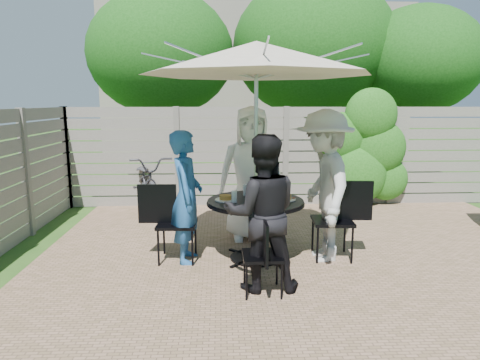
{
  "coord_description": "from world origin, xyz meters",
  "views": [
    {
      "loc": [
        -1.2,
        -4.84,
        1.93
      ],
      "look_at": [
        -0.97,
        0.38,
        0.97
      ],
      "focal_mm": 32.0,
      "sensor_mm": 36.0,
      "label": 1
    }
  ],
  "objects_px": {
    "umbrella": "(256,58)",
    "person_front": "(262,214)",
    "chair_left": "(176,238)",
    "coffee_cup": "(262,191)",
    "syrup_jug": "(250,193)",
    "person_back": "(251,174)",
    "plate_right": "(285,198)",
    "chair_front": "(263,271)",
    "chair_right": "(333,236)",
    "plate_left": "(226,198)",
    "glass_left": "(234,196)",
    "person_right": "(324,186)",
    "plate_extra": "(273,204)",
    "plate_back": "(253,192)",
    "glass_back": "(246,190)",
    "patio_table": "(255,218)",
    "plate_front": "(258,205)",
    "glass_right": "(276,192)",
    "chair_back": "(250,216)",
    "bicycle": "(147,183)",
    "person_left": "(186,197)"
  },
  "relations": [
    {
      "from": "umbrella",
      "to": "person_front",
      "type": "bearing_deg",
      "value": -90.22
    },
    {
      "from": "chair_left",
      "to": "coffee_cup",
      "type": "xyz_separation_m",
      "value": [
        1.07,
        0.22,
        0.53
      ]
    },
    {
      "from": "person_front",
      "to": "syrup_jug",
      "type": "distance_m",
      "value": 0.88
    },
    {
      "from": "person_back",
      "to": "plate_right",
      "type": "distance_m",
      "value": 0.92
    },
    {
      "from": "chair_front",
      "to": "chair_right",
      "type": "xyz_separation_m",
      "value": [
        0.97,
        0.96,
        0.05
      ]
    },
    {
      "from": "person_front",
      "to": "plate_left",
      "type": "relative_size",
      "value": 6.23
    },
    {
      "from": "plate_left",
      "to": "glass_left",
      "type": "relative_size",
      "value": 1.86
    },
    {
      "from": "chair_right",
      "to": "person_right",
      "type": "height_order",
      "value": "person_right"
    },
    {
      "from": "person_front",
      "to": "plate_extra",
      "type": "xyz_separation_m",
      "value": [
        0.18,
        0.53,
        -0.03
      ]
    },
    {
      "from": "umbrella",
      "to": "person_right",
      "type": "xyz_separation_m",
      "value": [
        0.83,
        -0.0,
        -1.49
      ]
    },
    {
      "from": "chair_front",
      "to": "chair_right",
      "type": "bearing_deg",
      "value": -45.68
    },
    {
      "from": "umbrella",
      "to": "plate_back",
      "type": "bearing_deg",
      "value": 89.78
    },
    {
      "from": "chair_front",
      "to": "glass_back",
      "type": "bearing_deg",
      "value": 4.33
    },
    {
      "from": "patio_table",
      "to": "person_right",
      "type": "relative_size",
      "value": 0.63
    },
    {
      "from": "glass_left",
      "to": "chair_left",
      "type": "bearing_deg",
      "value": 171.3
    },
    {
      "from": "plate_front",
      "to": "plate_extra",
      "type": "xyz_separation_m",
      "value": [
        0.18,
        0.06,
        0.0
      ]
    },
    {
      "from": "patio_table",
      "to": "glass_right",
      "type": "height_order",
      "value": "glass_right"
    },
    {
      "from": "chair_right",
      "to": "plate_left",
      "type": "relative_size",
      "value": 3.81
    },
    {
      "from": "chair_front",
      "to": "plate_front",
      "type": "relative_size",
      "value": 3.18
    },
    {
      "from": "chair_back",
      "to": "glass_left",
      "type": "height_order",
      "value": "chair_back"
    },
    {
      "from": "plate_left",
      "to": "bicycle",
      "type": "relative_size",
      "value": 0.13
    },
    {
      "from": "person_front",
      "to": "person_left",
      "type": "bearing_deg",
      "value": -45.0
    },
    {
      "from": "patio_table",
      "to": "plate_front",
      "type": "relative_size",
      "value": 4.48
    },
    {
      "from": "plate_right",
      "to": "plate_left",
      "type": "bearing_deg",
      "value": 179.78
    },
    {
      "from": "chair_left",
      "to": "plate_right",
      "type": "height_order",
      "value": "chair_left"
    },
    {
      "from": "chair_back",
      "to": "glass_left",
      "type": "relative_size",
      "value": 7.18
    },
    {
      "from": "plate_left",
      "to": "chair_front",
      "type": "bearing_deg",
      "value": -69.73
    },
    {
      "from": "patio_table",
      "to": "person_left",
      "type": "bearing_deg",
      "value": 179.78
    },
    {
      "from": "plate_left",
      "to": "plate_right",
      "type": "height_order",
      "value": "same"
    },
    {
      "from": "glass_left",
      "to": "syrup_jug",
      "type": "height_order",
      "value": "syrup_jug"
    },
    {
      "from": "plate_right",
      "to": "coffee_cup",
      "type": "height_order",
      "value": "coffee_cup"
    },
    {
      "from": "chair_back",
      "to": "glass_right",
      "type": "distance_m",
      "value": 1.04
    },
    {
      "from": "chair_front",
      "to": "chair_right",
      "type": "distance_m",
      "value": 1.37
    },
    {
      "from": "plate_left",
      "to": "glass_left",
      "type": "bearing_deg",
      "value": -46.47
    },
    {
      "from": "chair_back",
      "to": "chair_right",
      "type": "relative_size",
      "value": 1.02
    },
    {
      "from": "glass_right",
      "to": "syrup_jug",
      "type": "relative_size",
      "value": 0.88
    },
    {
      "from": "chair_right",
      "to": "bicycle",
      "type": "xyz_separation_m",
      "value": [
        -2.68,
        2.43,
        0.22
      ]
    },
    {
      "from": "person_left",
      "to": "syrup_jug",
      "type": "height_order",
      "value": "person_left"
    },
    {
      "from": "person_back",
      "to": "chair_back",
      "type": "bearing_deg",
      "value": 90.33
    },
    {
      "from": "person_left",
      "to": "glass_right",
      "type": "xyz_separation_m",
      "value": [
        1.09,
        0.1,
        0.03
      ]
    },
    {
      "from": "umbrella",
      "to": "person_right",
      "type": "distance_m",
      "value": 1.71
    },
    {
      "from": "chair_right",
      "to": "patio_table",
      "type": "bearing_deg",
      "value": 3.79
    },
    {
      "from": "syrup_jug",
      "to": "coffee_cup",
      "type": "height_order",
      "value": "syrup_jug"
    },
    {
      "from": "chair_back",
      "to": "coffee_cup",
      "type": "bearing_deg",
      "value": 5.03
    },
    {
      "from": "plate_left",
      "to": "plate_right",
      "type": "bearing_deg",
      "value": -0.22
    },
    {
      "from": "chair_right",
      "to": "plate_left",
      "type": "height_order",
      "value": "chair_right"
    },
    {
      "from": "plate_back",
      "to": "glass_right",
      "type": "xyz_separation_m",
      "value": [
        0.26,
        -0.26,
        0.05
      ]
    },
    {
      "from": "plate_left",
      "to": "plate_extra",
      "type": "height_order",
      "value": "same"
    },
    {
      "from": "chair_front",
      "to": "person_left",
      "type": "bearing_deg",
      "value": 40.16
    },
    {
      "from": "chair_back",
      "to": "person_front",
      "type": "xyz_separation_m",
      "value": [
        -0.01,
        -1.8,
        0.51
      ]
    }
  ]
}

